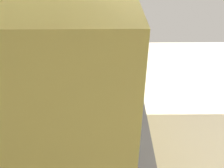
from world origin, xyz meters
TOP-DOWN VIEW (x-y plane):
  - wall_back at (0.00, 1.65)m, footprint 4.18×0.12m
  - counter_run at (-0.41, 1.30)m, footprint 3.23×0.62m
  - upper_cabinets at (-0.41, 1.42)m, footprint 2.21×0.35m
  - oven_range at (1.51, 1.27)m, footprint 0.61×0.67m
  - microwave at (0.43, 1.32)m, footprint 0.51×0.38m
  - bowl at (-0.22, 1.23)m, footprint 0.12×0.12m

SIDE VIEW (x-z plane):
  - counter_run at x=-0.41m, z-range 0.00..0.90m
  - oven_range at x=1.51m, z-range -0.07..1.00m
  - bowl at x=-0.22m, z-range 0.90..0.94m
  - microwave at x=0.43m, z-range 0.89..1.18m
  - wall_back at x=0.00m, z-range 0.00..2.60m
  - upper_cabinets at x=-0.41m, z-range 1.47..2.13m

